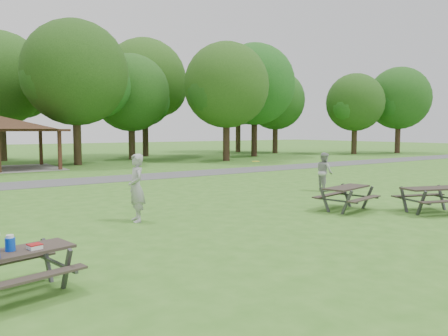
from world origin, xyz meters
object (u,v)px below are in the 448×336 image
picnic_table_near (4,256)px  picnic_table_middle (347,192)px  frisbee_catcher (324,172)px  frisbee_thrower (136,188)px

picnic_table_near → picnic_table_middle: (10.68, 1.93, -0.10)m
picnic_table_near → frisbee_catcher: (13.65, 5.57, 0.15)m
picnic_table_middle → frisbee_thrower: 6.94m
picnic_table_middle → frisbee_catcher: frisbee_catcher is taller
frisbee_thrower → frisbee_catcher: frisbee_thrower is taller
picnic_table_near → picnic_table_middle: size_ratio=0.93×
picnic_table_near → frisbee_catcher: 14.74m
frisbee_thrower → frisbee_catcher: (9.48, 1.25, -0.15)m
frisbee_catcher → picnic_table_middle: bearing=160.0°
frisbee_thrower → frisbee_catcher: size_ratio=1.17×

